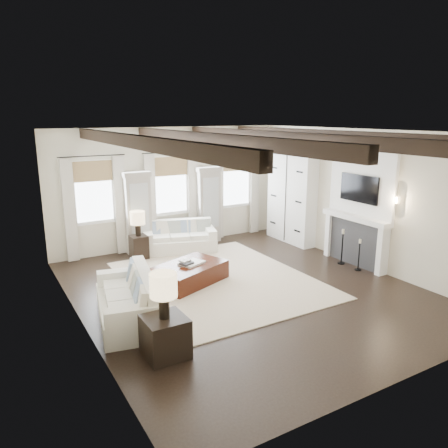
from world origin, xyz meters
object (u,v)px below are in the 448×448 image
sofa_back (179,239)px  side_table_front (165,337)px  side_table_back (139,247)px  ottoman (189,274)px  sofa_left (130,302)px

sofa_back → side_table_front: (-2.35, -4.64, -0.02)m
sofa_back → side_table_back: sofa_back is taller
sofa_back → side_table_back: (-1.16, -0.12, -0.03)m
ottoman → sofa_left: bearing=-168.4°
sofa_back → ottoman: 2.34m
side_table_back → side_table_front: bearing=-104.8°
ottoman → side_table_back: 2.11m
ottoman → side_table_front: bearing=-143.7°
sofa_back → sofa_left: 4.06m
ottoman → side_table_front: size_ratio=2.54×
sofa_back → side_table_front: bearing=-116.9°
sofa_back → sofa_left: bearing=-126.8°
sofa_back → ottoman: size_ratio=1.30×
side_table_back → ottoman: bearing=-80.0°
sofa_left → side_table_back: size_ratio=3.58×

